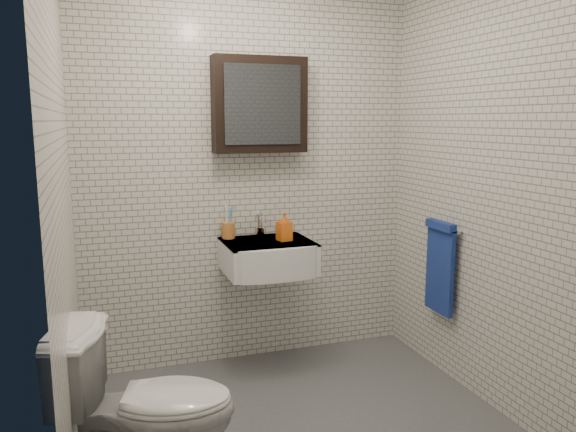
{
  "coord_description": "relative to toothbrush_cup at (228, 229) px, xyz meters",
  "views": [
    {
      "loc": [
        -0.96,
        -2.55,
        1.6
      ],
      "look_at": [
        0.07,
        0.45,
        1.06
      ],
      "focal_mm": 35.0,
      "sensor_mm": 36.0,
      "label": 1
    }
  ],
  "objects": [
    {
      "name": "ground",
      "position": [
        0.16,
        -0.94,
        -0.9
      ],
      "size": [
        2.2,
        2.0,
        0.01
      ],
      "primitive_type": "cube",
      "color": "#505358",
      "rests_on": "ground"
    },
    {
      "name": "room_shell",
      "position": [
        0.16,
        -0.94,
        0.56
      ],
      "size": [
        2.22,
        2.02,
        2.51
      ],
      "color": "silver",
      "rests_on": "ground"
    },
    {
      "name": "washbasin",
      "position": [
        0.21,
        -0.21,
        -0.15
      ],
      "size": [
        0.55,
        0.5,
        0.2
      ],
      "color": "white",
      "rests_on": "room_shell"
    },
    {
      "name": "faucet",
      "position": [
        0.21,
        -0.01,
        0.01
      ],
      "size": [
        0.06,
        0.2,
        0.15
      ],
      "color": "silver",
      "rests_on": "washbasin"
    },
    {
      "name": "mirror_cabinet",
      "position": [
        0.21,
        -0.01,
        0.79
      ],
      "size": [
        0.6,
        0.15,
        0.6
      ],
      "color": "black",
      "rests_on": "room_shell"
    },
    {
      "name": "towel_rail",
      "position": [
        1.21,
        -0.59,
        -0.18
      ],
      "size": [
        0.09,
        0.3,
        0.58
      ],
      "color": "silver",
      "rests_on": "room_shell"
    },
    {
      "name": "toothbrush_cup",
      "position": [
        0.0,
        0.0,
        0.0
      ],
      "size": [
        0.1,
        0.1,
        0.23
      ],
      "rotation": [
        0.0,
        0.0,
        -0.24
      ],
      "color": "#C47631",
      "rests_on": "washbasin"
    },
    {
      "name": "soap_bottle",
      "position": [
        0.32,
        -0.19,
        0.03
      ],
      "size": [
        0.09,
        0.1,
        0.18
      ],
      "primitive_type": "imported",
      "rotation": [
        0.0,
        0.0,
        0.16
      ],
      "color": "orange",
      "rests_on": "washbasin"
    },
    {
      "name": "toilet",
      "position": [
        -0.64,
        -1.17,
        -0.53
      ],
      "size": [
        0.83,
        0.61,
        0.76
      ],
      "primitive_type": "imported",
      "rotation": [
        0.0,
        0.0,
        1.29
      ],
      "color": "white",
      "rests_on": "ground"
    }
  ]
}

